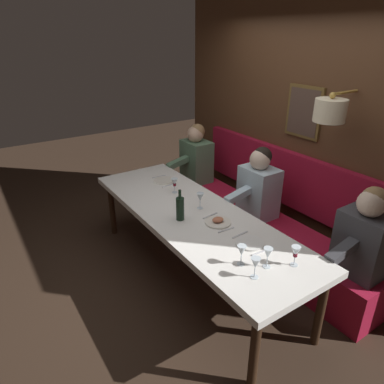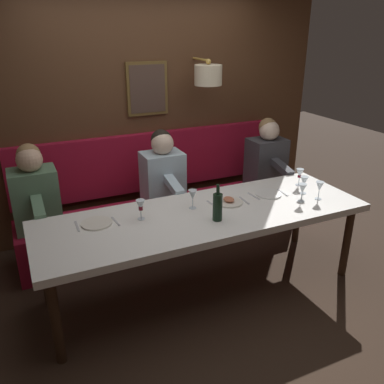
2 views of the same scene
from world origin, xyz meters
TOP-DOWN VIEW (x-y plane):
  - ground_plane at (0.00, 0.00)m, footprint 12.00×12.00m
  - dining_table at (0.00, 0.00)m, footprint 0.90×2.75m
  - banquette_bench at (0.89, 0.00)m, footprint 0.52×2.95m
  - back_wall_panel at (1.46, -0.01)m, footprint 0.59×4.15m
  - diner_nearest at (0.88, -1.21)m, footprint 0.60×0.40m
  - diner_near at (0.88, 0.03)m, footprint 0.60×0.40m
  - diner_middle at (0.88, 1.24)m, footprint 0.60×0.40m
  - place_setting_0 at (0.09, -0.28)m, footprint 0.24×0.32m
  - place_setting_1 at (0.10, -0.70)m, footprint 0.24×0.32m
  - place_setting_2 at (0.16, 0.85)m, footprint 0.24×0.32m
  - wine_glass_0 at (0.17, -1.10)m, footprint 0.07×0.07m
  - wine_glass_1 at (0.12, 0.05)m, footprint 0.07×0.07m
  - wine_glass_2 at (-0.15, -0.87)m, footprint 0.07×0.07m
  - wine_glass_3 at (-0.01, -1.00)m, footprint 0.07×0.07m
  - wine_glass_4 at (-0.17, -1.04)m, footprint 0.07×0.07m
  - wine_glass_5 at (0.10, 0.51)m, footprint 0.07×0.07m
  - wine_bottle at (-0.16, -0.03)m, footprint 0.08×0.08m

SIDE VIEW (x-z plane):
  - ground_plane at x=0.00m, z-range 0.00..0.00m
  - banquette_bench at x=0.89m, z-range 0.00..0.45m
  - dining_table at x=0.00m, z-range 0.31..1.05m
  - place_setting_1 at x=0.10m, z-range 0.74..0.75m
  - place_setting_2 at x=0.16m, z-range 0.74..0.75m
  - place_setting_0 at x=0.09m, z-range 0.73..0.78m
  - diner_nearest at x=0.88m, z-range 0.42..1.21m
  - diner_near at x=0.88m, z-range 0.42..1.21m
  - diner_middle at x=0.88m, z-range 0.42..1.21m
  - wine_glass_5 at x=0.10m, z-range 0.77..0.94m
  - wine_glass_0 at x=0.17m, z-range 0.77..0.94m
  - wine_bottle at x=-0.16m, z-range 0.71..1.01m
  - wine_glass_1 at x=0.12m, z-range 0.77..0.94m
  - wine_glass_2 at x=-0.15m, z-range 0.77..0.94m
  - wine_glass_3 at x=-0.01m, z-range 0.77..0.94m
  - wine_glass_4 at x=-0.17m, z-range 0.77..0.94m
  - back_wall_panel at x=1.46m, z-range -0.09..2.81m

